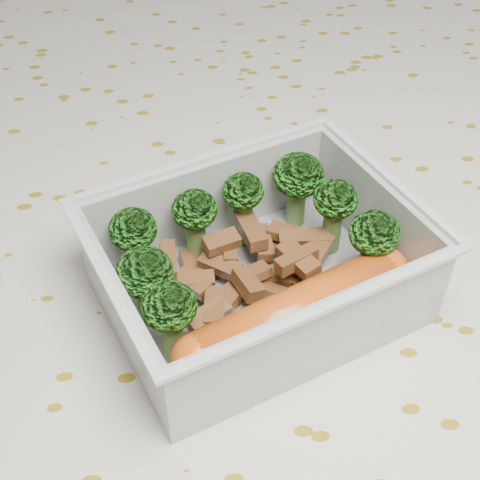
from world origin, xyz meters
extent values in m
cube|color=brown|center=(0.00, 0.00, 0.73)|extent=(1.40, 0.90, 0.04)
cube|color=silver|center=(0.00, 0.00, 0.75)|extent=(1.46, 0.96, 0.01)
cube|color=silver|center=(0.00, 0.48, 0.66)|extent=(1.46, 0.01, 0.18)
cube|color=silver|center=(0.00, -0.03, 0.76)|extent=(0.20, 0.18, 0.00)
cube|color=silver|center=(-0.02, 0.02, 0.79)|extent=(0.15, 0.06, 0.05)
cube|color=silver|center=(0.02, -0.09, 0.79)|extent=(0.15, 0.06, 0.05)
cube|color=silver|center=(0.08, 0.00, 0.79)|extent=(0.05, 0.11, 0.05)
cube|color=silver|center=(-0.07, -0.06, 0.79)|extent=(0.05, 0.11, 0.05)
cube|color=silver|center=(-0.02, 0.03, 0.82)|extent=(0.16, 0.07, 0.00)
cube|color=silver|center=(0.03, -0.09, 0.82)|extent=(0.16, 0.07, 0.00)
cube|color=silver|center=(0.08, 0.00, 0.82)|extent=(0.05, 0.12, 0.00)
cube|color=silver|center=(-0.08, -0.06, 0.82)|extent=(0.05, 0.12, 0.00)
cylinder|color=#608C3F|center=(-0.07, -0.01, 0.77)|extent=(0.02, 0.02, 0.03)
ellipsoid|color=#34891F|center=(-0.07, -0.01, 0.80)|extent=(0.03, 0.03, 0.02)
cylinder|color=#608C3F|center=(-0.03, 0.00, 0.78)|extent=(0.02, 0.02, 0.03)
ellipsoid|color=#34891F|center=(-0.03, 0.00, 0.80)|extent=(0.03, 0.03, 0.02)
cylinder|color=#608C3F|center=(0.00, 0.01, 0.78)|extent=(0.02, 0.02, 0.03)
ellipsoid|color=#34891F|center=(0.00, 0.01, 0.80)|extent=(0.03, 0.03, 0.02)
cylinder|color=#608C3F|center=(0.04, 0.03, 0.77)|extent=(0.02, 0.02, 0.03)
ellipsoid|color=#34891F|center=(0.04, 0.03, 0.80)|extent=(0.03, 0.03, 0.03)
cylinder|color=#608C3F|center=(-0.06, -0.05, 0.77)|extent=(0.02, 0.02, 0.03)
ellipsoid|color=#34891F|center=(-0.06, -0.05, 0.80)|extent=(0.03, 0.03, 0.03)
cylinder|color=#608C3F|center=(0.05, 0.00, 0.78)|extent=(0.02, 0.02, 0.03)
ellipsoid|color=#34891F|center=(0.05, 0.00, 0.80)|extent=(0.03, 0.03, 0.02)
cylinder|color=#608C3F|center=(-0.05, -0.07, 0.77)|extent=(0.02, 0.02, 0.03)
ellipsoid|color=#34891F|center=(-0.05, -0.07, 0.80)|extent=(0.03, 0.03, 0.02)
cylinder|color=#608C3F|center=(0.07, -0.03, 0.77)|extent=(0.02, 0.02, 0.03)
ellipsoid|color=#34891F|center=(0.07, -0.03, 0.80)|extent=(0.03, 0.03, 0.02)
cube|color=brown|center=(0.04, -0.02, 0.78)|extent=(0.03, 0.03, 0.01)
cube|color=brown|center=(0.00, -0.03, 0.77)|extent=(0.02, 0.02, 0.01)
cube|color=brown|center=(0.03, -0.03, 0.78)|extent=(0.02, 0.03, 0.01)
cube|color=brown|center=(0.02, 0.00, 0.78)|extent=(0.02, 0.02, 0.01)
cube|color=brown|center=(-0.02, -0.05, 0.77)|extent=(0.01, 0.03, 0.01)
cube|color=brown|center=(0.01, -0.04, 0.77)|extent=(0.03, 0.02, 0.01)
cube|color=brown|center=(-0.02, -0.01, 0.78)|extent=(0.02, 0.02, 0.01)
cube|color=brown|center=(-0.03, -0.03, 0.77)|extent=(0.02, 0.02, 0.01)
cube|color=brown|center=(0.00, 0.00, 0.78)|extent=(0.02, 0.03, 0.01)
cube|color=brown|center=(0.03, -0.03, 0.77)|extent=(0.03, 0.02, 0.01)
cube|color=brown|center=(0.02, 0.00, 0.77)|extent=(0.02, 0.03, 0.01)
cube|color=brown|center=(-0.02, -0.02, 0.77)|extent=(0.03, 0.02, 0.01)
cube|color=brown|center=(0.02, -0.03, 0.77)|extent=(0.02, 0.02, 0.01)
cube|color=brown|center=(0.01, -0.03, 0.77)|extent=(0.02, 0.01, 0.01)
cube|color=brown|center=(-0.03, -0.01, 0.77)|extent=(0.02, 0.03, 0.01)
cube|color=brown|center=(0.02, -0.03, 0.78)|extent=(0.03, 0.02, 0.01)
cube|color=brown|center=(-0.01, -0.01, 0.78)|extent=(0.01, 0.02, 0.01)
cube|color=brown|center=(0.00, -0.04, 0.78)|extent=(0.02, 0.02, 0.01)
cube|color=brown|center=(-0.03, -0.06, 0.77)|extent=(0.03, 0.02, 0.01)
cube|color=brown|center=(0.03, -0.01, 0.78)|extent=(0.03, 0.01, 0.01)
cube|color=brown|center=(0.01, 0.00, 0.77)|extent=(0.01, 0.03, 0.01)
cube|color=brown|center=(-0.02, -0.05, 0.77)|extent=(0.03, 0.03, 0.01)
cube|color=brown|center=(0.01, 0.00, 0.76)|extent=(0.01, 0.03, 0.01)
cube|color=brown|center=(0.00, -0.03, 0.76)|extent=(0.03, 0.02, 0.01)
cube|color=brown|center=(-0.03, -0.02, 0.77)|extent=(0.02, 0.02, 0.01)
cube|color=brown|center=(-0.04, -0.03, 0.78)|extent=(0.03, 0.01, 0.01)
cube|color=brown|center=(-0.05, -0.02, 0.78)|extent=(0.01, 0.03, 0.01)
cylinder|color=#CA5014|center=(0.02, -0.07, 0.78)|extent=(0.12, 0.07, 0.03)
sphere|color=#CA5014|center=(0.07, -0.04, 0.78)|extent=(0.03, 0.03, 0.03)
sphere|color=#CA5014|center=(-0.04, -0.09, 0.78)|extent=(0.03, 0.03, 0.03)
camera|label=1|loc=(-0.04, -0.29, 1.05)|focal=50.00mm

